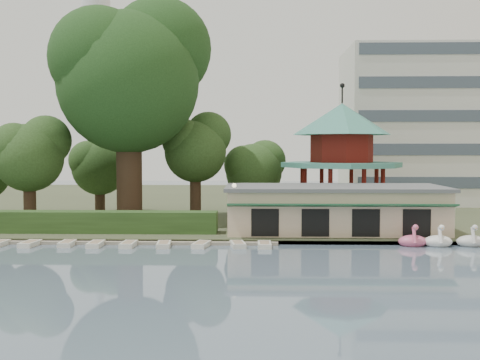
{
  "coord_description": "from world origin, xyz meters",
  "views": [
    {
      "loc": [
        3.36,
        -29.66,
        7.5
      ],
      "look_at": [
        2.0,
        18.0,
        5.0
      ],
      "focal_mm": 45.0,
      "sensor_mm": 36.0,
      "label": 1
    }
  ],
  "objects_px": {
    "boathouse": "(334,208)",
    "pavilion": "(342,149)",
    "big_tree": "(131,71)",
    "dock": "(63,242)"
  },
  "relations": [
    {
      "from": "boathouse",
      "to": "pavilion",
      "type": "relative_size",
      "value": 1.38
    },
    {
      "from": "boathouse",
      "to": "big_tree",
      "type": "bearing_deg",
      "value": 161.63
    },
    {
      "from": "boathouse",
      "to": "big_tree",
      "type": "xyz_separation_m",
      "value": [
        -18.81,
        6.25,
        12.6
      ]
    },
    {
      "from": "boathouse",
      "to": "pavilion",
      "type": "height_order",
      "value": "pavilion"
    },
    {
      "from": "pavilion",
      "to": "dock",
      "type": "bearing_deg",
      "value": -148.34
    },
    {
      "from": "pavilion",
      "to": "boathouse",
      "type": "bearing_deg",
      "value": -101.28
    },
    {
      "from": "big_tree",
      "to": "pavilion",
      "type": "bearing_deg",
      "value": 10.29
    },
    {
      "from": "dock",
      "to": "boathouse",
      "type": "bearing_deg",
      "value": 12.24
    },
    {
      "from": "pavilion",
      "to": "big_tree",
      "type": "height_order",
      "value": "big_tree"
    },
    {
      "from": "big_tree",
      "to": "dock",
      "type": "bearing_deg",
      "value": -106.12
    }
  ]
}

